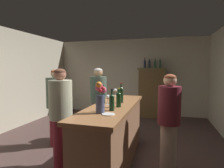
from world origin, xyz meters
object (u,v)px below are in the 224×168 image
object	(u,v)px
patron_by_cabinet	(98,100)
wine_glass_mid	(108,97)
display_cabinet	(152,92)
display_bottle_left	(145,64)
bar_counter	(113,135)
wine_bottle_chardonnay	(103,95)
bartender	(169,120)
display_bottle_midright	(160,64)
patron_tall	(61,114)
wine_bottle_rose	(119,99)
flower_arrangement	(100,96)
cheese_plate	(108,114)
patron_in_grey	(56,105)
wine_bottle_syrah	(112,101)
display_bottle_center	(155,64)
wine_glass_front	(115,91)
wine_bottle_merlot	(121,94)
display_bottle_midleft	(149,64)

from	to	relation	value
patron_by_cabinet	wine_glass_mid	bearing A→B (deg)	11.88
display_cabinet	display_bottle_left	bearing A→B (deg)	-180.00
bar_counter	patron_by_cabinet	world-z (taller)	patron_by_cabinet
wine_bottle_chardonnay	bartender	bearing A→B (deg)	-5.53
display_bottle_midright	patron_tall	size ratio (longest dim) A/B	0.21
wine_bottle_chardonnay	patron_tall	bearing A→B (deg)	-144.84
wine_glass_mid	patron_tall	size ratio (longest dim) A/B	0.10
wine_bottle_rose	flower_arrangement	distance (m)	0.47
cheese_plate	patron_in_grey	xyz separation A→B (m)	(-1.46, 1.05, -0.15)
bar_counter	wine_bottle_rose	xyz separation A→B (m)	(0.12, -0.14, 0.62)
wine_bottle_chardonnay	display_bottle_midright	world-z (taller)	display_bottle_midright
display_cabinet	patron_in_grey	xyz separation A→B (m)	(-1.71, -2.87, 0.01)
wine_bottle_syrah	patron_in_grey	world-z (taller)	patron_in_grey
bar_counter	patron_tall	xyz separation A→B (m)	(-0.77, -0.31, 0.36)
display_cabinet	wine_bottle_rose	size ratio (longest dim) A/B	5.51
wine_bottle_syrah	wine_bottle_chardonnay	bearing A→B (deg)	121.73
wine_bottle_chardonnay	bartender	distance (m)	1.12
display_bottle_center	wine_glass_front	bearing A→B (deg)	-105.82
wine_bottle_merlot	display_bottle_midleft	distance (m)	3.13
display_bottle_left	display_bottle_midleft	xyz separation A→B (m)	(0.15, 0.00, -0.01)
display_bottle_midright	wine_bottle_syrah	bearing A→B (deg)	-98.06
display_bottle_midleft	bar_counter	bearing A→B (deg)	-94.80
bartender	bar_counter	bearing A→B (deg)	-5.91
patron_tall	wine_glass_front	bearing A→B (deg)	26.85
bar_counter	cheese_plate	distance (m)	0.82
display_cabinet	display_bottle_center	world-z (taller)	display_bottle_center
wine_bottle_merlot	flower_arrangement	xyz separation A→B (m)	(-0.09, -0.79, 0.07)
wine_bottle_chardonnay	bartender	world-z (taller)	bartender
cheese_plate	display_cabinet	bearing A→B (deg)	86.41
wine_bottle_rose	wine_glass_front	distance (m)	1.09
wine_bottle_syrah	wine_bottle_chardonnay	world-z (taller)	wine_bottle_chardonnay
wine_bottle_syrah	patron_tall	world-z (taller)	patron_tall
display_bottle_left	wine_bottle_syrah	bearing A→B (deg)	-90.60
flower_arrangement	patron_by_cabinet	distance (m)	1.81
patron_by_cabinet	patron_in_grey	xyz separation A→B (m)	(-0.68, -0.66, -0.02)
wine_bottle_rose	display_bottle_left	world-z (taller)	display_bottle_left
wine_bottle_merlot	display_bottle_midright	size ratio (longest dim) A/B	1.05
display_cabinet	wine_bottle_chardonnay	size ratio (longest dim) A/B	5.17
bar_counter	wine_bottle_syrah	distance (m)	0.74
wine_bottle_merlot	wine_glass_front	world-z (taller)	wine_bottle_merlot
wine_glass_mid	patron_in_grey	world-z (taller)	patron_in_grey
patron_tall	wine_glass_mid	bearing A→B (deg)	-14.25
bartender	patron_by_cabinet	bearing A→B (deg)	-40.38
patron_by_cabinet	patron_tall	world-z (taller)	patron_by_cabinet
bar_counter	wine_bottle_merlot	size ratio (longest dim) A/B	6.53
wine_glass_mid	display_bottle_midright	distance (m)	3.43
display_bottle_center	display_bottle_left	bearing A→B (deg)	-180.00
display_bottle_midleft	wine_bottle_rose	bearing A→B (deg)	-92.54
wine_glass_mid	patron_by_cabinet	world-z (taller)	patron_by_cabinet
display_bottle_midleft	display_bottle_midright	distance (m)	0.34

